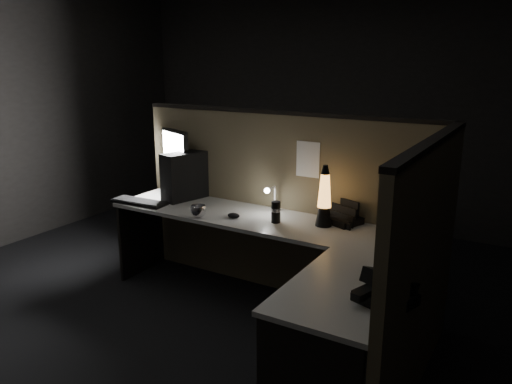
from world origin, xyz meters
The scene contains 17 objects.
floor centered at (0.00, 0.00, 0.00)m, with size 6.00×6.00×0.00m, color black.
room_shell centered at (0.00, 0.00, 1.62)m, with size 6.00×6.00×6.00m.
partition_back centered at (0.00, 0.93, 0.75)m, with size 2.66×0.06×1.50m, color brown.
partition_right centered at (1.33, 0.10, 0.75)m, with size 0.06×1.66×1.50m, color brown.
desk centered at (0.18, 0.25, 0.58)m, with size 2.60×1.60×0.73m.
pc_tower centered at (-0.85, 0.73, 0.94)m, with size 0.18×0.40×0.41m, color black.
monitor centered at (-1.04, 0.83, 1.08)m, with size 0.43×0.22×0.59m.
keyboard centered at (-1.10, 0.41, 0.74)m, with size 0.50×0.17×0.02m, color black.
mouse centered at (-0.19, 0.49, 0.75)m, with size 0.10×0.07×0.04m, color black.
clip_lamp centered at (0.00, 0.75, 0.86)m, with size 0.04×0.17×0.22m.
organizer centered at (0.59, 0.82, 0.77)m, with size 0.31×0.30×0.19m.
lava_lamp centered at (0.49, 0.68, 0.92)m, with size 0.12×0.12×0.46m.
travel_mug centered at (0.15, 0.56, 0.81)m, with size 0.07×0.07×0.16m, color black.
steel_mug centered at (-0.43, 0.37, 0.78)m, with size 0.12×0.12×0.10m, color silver.
figurine centered at (0.92, 0.83, 0.78)m, with size 0.05×0.05×0.05m, color yellow.
pinned_paper centered at (0.25, 0.90, 1.17)m, with size 0.20×0.00×0.28m, color white.
desk_phone centered at (1.24, -0.27, 0.79)m, with size 0.32×0.32×0.16m.
Camera 1 is at (1.85, -2.59, 1.94)m, focal length 35.00 mm.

